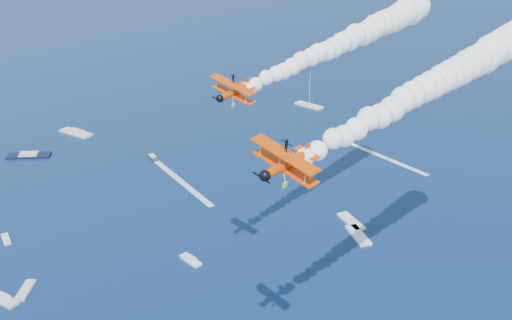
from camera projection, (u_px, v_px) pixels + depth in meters
biplane_lead at (234, 92)px, 102.26m from camera, size 9.73×11.10×7.46m
biplane_trail at (287, 164)px, 70.79m from camera, size 9.67×11.13×7.89m
smoke_trail_lead at (345, 41)px, 123.90m from camera, size 67.30×27.83×11.54m
smoke_trail_trail at (437, 83)px, 90.94m from camera, size 66.89×19.01×11.54m
spectator_boats at (65, 208)px, 177.73m from camera, size 230.07×195.73×0.70m
boat_wakes at (190, 236)px, 164.49m from camera, size 184.14×95.72×0.04m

